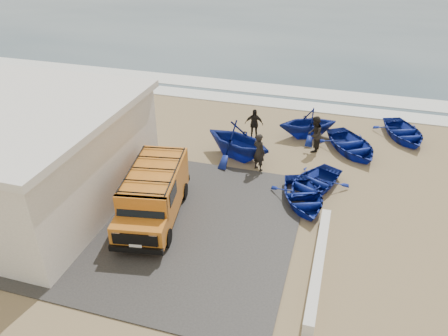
# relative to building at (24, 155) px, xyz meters

# --- Properties ---
(ground) EXTENTS (160.00, 160.00, 0.00)m
(ground) POSITION_rel_building_xyz_m (7.50, 2.00, -2.16)
(ground) COLOR #927B55
(slab) EXTENTS (12.00, 10.00, 0.05)m
(slab) POSITION_rel_building_xyz_m (5.50, -0.00, -2.14)
(slab) COLOR #393734
(slab) RESTS_ON ground
(surf_line) EXTENTS (180.00, 1.60, 0.06)m
(surf_line) POSITION_rel_building_xyz_m (7.50, 14.00, -2.13)
(surf_line) COLOR white
(surf_line) RESTS_ON ground
(surf_wash) EXTENTS (180.00, 2.20, 0.04)m
(surf_wash) POSITION_rel_building_xyz_m (7.50, 16.50, -2.14)
(surf_wash) COLOR white
(surf_wash) RESTS_ON ground
(building) EXTENTS (8.40, 9.40, 4.30)m
(building) POSITION_rel_building_xyz_m (0.00, 0.00, 0.00)
(building) COLOR white
(building) RESTS_ON ground
(parapet) EXTENTS (0.35, 6.00, 0.55)m
(parapet) POSITION_rel_building_xyz_m (12.50, -1.00, -1.89)
(parapet) COLOR silver
(parapet) RESTS_ON ground
(van) EXTENTS (2.82, 5.35, 2.18)m
(van) POSITION_rel_building_xyz_m (5.68, 0.30, -0.99)
(van) COLOR orange
(van) RESTS_ON ground
(boat_near_left) EXTENTS (3.49, 4.06, 0.71)m
(boat_near_left) POSITION_rel_building_xyz_m (11.43, 2.94, -1.81)
(boat_near_left) COLOR navy
(boat_near_left) RESTS_ON ground
(boat_near_right) EXTENTS (3.76, 4.21, 0.72)m
(boat_near_right) POSITION_rel_building_xyz_m (11.71, 4.20, -1.80)
(boat_near_right) COLOR navy
(boat_near_right) RESTS_ON ground
(boat_mid_left) EXTENTS (4.73, 4.45, 1.99)m
(boat_mid_left) POSITION_rel_building_xyz_m (7.64, 6.17, -1.17)
(boat_mid_left) COLOR navy
(boat_mid_left) RESTS_ON ground
(boat_mid_right) EXTENTS (4.35, 4.71, 0.80)m
(boat_mid_right) POSITION_rel_building_xyz_m (13.23, 8.44, -1.77)
(boat_mid_right) COLOR navy
(boat_mid_right) RESTS_ON ground
(boat_far_left) EXTENTS (4.12, 3.91, 1.71)m
(boat_far_left) POSITION_rel_building_xyz_m (10.76, 9.57, -1.31)
(boat_far_left) COLOR navy
(boat_far_left) RESTS_ON ground
(boat_far_right) EXTENTS (3.74, 4.34, 0.76)m
(boat_far_right) POSITION_rel_building_xyz_m (15.96, 10.89, -1.79)
(boat_far_right) COLOR navy
(boat_far_right) RESTS_ON ground
(fisherman_front) EXTENTS (0.84, 0.75, 1.92)m
(fisherman_front) POSITION_rel_building_xyz_m (8.94, 5.27, -1.20)
(fisherman_front) COLOR black
(fisherman_front) RESTS_ON ground
(fisherman_middle) EXTENTS (0.88, 1.05, 1.95)m
(fisherman_middle) POSITION_rel_building_xyz_m (11.29, 7.99, -1.19)
(fisherman_middle) COLOR black
(fisherman_middle) RESTS_ON ground
(fisherman_back) EXTENTS (1.06, 0.54, 1.74)m
(fisherman_back) POSITION_rel_building_xyz_m (7.94, 8.53, -1.29)
(fisherman_back) COLOR black
(fisherman_back) RESTS_ON ground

